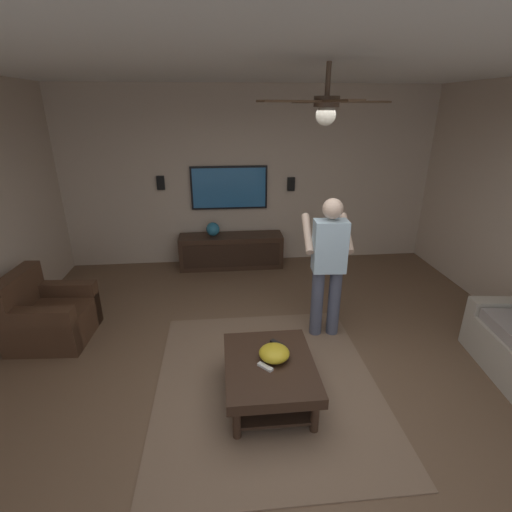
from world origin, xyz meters
TOP-DOWN VIEW (x-y plane):
  - ground_plane at (0.00, 0.00)m, footprint 7.69×7.69m
  - wall_back_tv at (3.26, 0.00)m, footprint 0.10×6.26m
  - ceiling_slab at (0.00, 0.00)m, footprint 6.61×6.26m
  - area_rug at (-0.03, 0.13)m, footprint 2.48×2.12m
  - armchair at (0.99, 2.52)m, footprint 0.85×0.86m
  - coffee_table at (-0.23, 0.13)m, footprint 1.00×0.80m
  - media_console at (2.92, 0.36)m, footprint 0.45×1.70m
  - tv at (3.16, 0.36)m, footprint 0.05×1.25m
  - person_standing at (0.80, -0.65)m, footprint 0.56×0.56m
  - bowl at (-0.18, 0.09)m, footprint 0.28×0.28m
  - remote_white at (-0.30, 0.18)m, footprint 0.14×0.13m
  - remote_black at (0.04, 0.02)m, footprint 0.14×0.13m
  - vase_round at (2.95, 0.65)m, footprint 0.22×0.22m
  - wall_speaker_left at (3.18, -0.67)m, footprint 0.06×0.12m
  - wall_speaker_right at (3.18, 1.46)m, footprint 0.06×0.12m
  - ceiling_fan at (0.12, -0.33)m, footprint 1.20×1.16m

SIDE VIEW (x-z plane):
  - ground_plane at x=0.00m, z-range 0.00..0.00m
  - area_rug at x=-0.03m, z-range 0.00..0.01m
  - media_console at x=2.92m, z-range 0.00..0.55m
  - armchair at x=0.99m, z-range -0.13..0.69m
  - coffee_table at x=-0.23m, z-range 0.10..0.50m
  - remote_white at x=-0.30m, z-range 0.40..0.42m
  - remote_black at x=0.04m, z-range 0.40..0.42m
  - bowl at x=-0.18m, z-range 0.40..0.52m
  - vase_round at x=2.95m, z-range 0.55..0.77m
  - person_standing at x=0.80m, z-range 0.11..1.75m
  - tv at x=3.16m, z-range 0.94..1.64m
  - wall_speaker_left at x=3.18m, z-range 1.22..1.44m
  - wall_speaker_right at x=3.18m, z-range 1.28..1.50m
  - wall_back_tv at x=3.26m, z-range 0.00..2.86m
  - ceiling_fan at x=0.12m, z-range 2.30..2.76m
  - ceiling_slab at x=0.00m, z-range 2.86..2.96m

